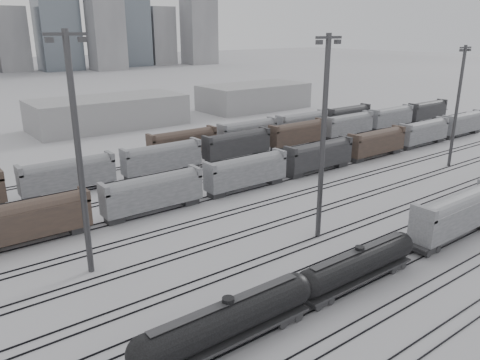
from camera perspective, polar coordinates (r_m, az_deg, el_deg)
ground at (r=52.07m, az=15.87°, el=-12.13°), size 900.00×900.00×0.00m
tracks at (r=62.66m, az=3.11°, el=-5.99°), size 220.00×71.50×0.16m
tank_car_a at (r=40.39m, az=-1.43°, el=-16.67°), size 18.02×3.00×4.45m
tank_car_b at (r=50.47m, az=14.23°, el=-9.87°), size 16.92×2.82×4.18m
hopper_car_a at (r=64.86m, az=24.99°, el=-3.53°), size 16.31×3.24×5.83m
light_mast_b at (r=50.29m, az=-19.10°, el=3.21°), size 4.09×0.65×25.55m
light_mast_c at (r=57.34m, az=10.12°, el=5.40°), size 4.01×0.64×25.07m
light_mast_d at (r=97.50m, az=24.98°, el=8.40°), size 3.63×0.58×22.67m
bg_string_near at (r=76.98m, az=0.77°, el=0.84°), size 151.00×3.00×5.60m
bg_string_mid at (r=95.10m, az=-0.38°, el=4.19°), size 151.00×3.00×5.60m
bg_string_far at (r=111.93m, az=4.40°, el=6.26°), size 66.00×3.00×5.60m
warehouse_mid at (r=131.70m, az=-15.71°, el=7.95°), size 40.00×18.00×8.00m
warehouse_right at (r=156.70m, az=1.71°, el=10.13°), size 35.00×18.00×8.00m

